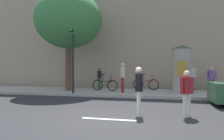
% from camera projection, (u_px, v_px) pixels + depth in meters
% --- Properties ---
extents(ground_plane, '(80.00, 80.00, 0.00)m').
position_uv_depth(ground_plane, '(109.00, 119.00, 6.99)').
color(ground_plane, '#2B2B2D').
extents(sidewalk_curb, '(36.00, 4.00, 0.15)m').
position_uv_depth(sidewalk_curb, '(136.00, 93.00, 13.80)').
color(sidewalk_curb, '#B2ADA3').
rests_on(sidewalk_curb, ground_plane).
extents(lane_markings, '(25.80, 0.16, 0.01)m').
position_uv_depth(lane_markings, '(109.00, 119.00, 6.99)').
color(lane_markings, silver).
rests_on(lane_markings, ground_plane).
extents(building_backdrop, '(36.00, 5.00, 10.73)m').
position_uv_depth(building_backdrop, '(143.00, 24.00, 18.61)').
color(building_backdrop, tan).
rests_on(building_backdrop, ground_plane).
extents(traffic_light, '(0.24, 0.45, 4.33)m').
position_uv_depth(traffic_light, '(72.00, 44.00, 12.88)').
color(traffic_light, black).
rests_on(traffic_light, sidewalk_curb).
extents(poster_column, '(1.14, 1.14, 2.85)m').
position_uv_depth(poster_column, '(182.00, 69.00, 13.06)').
color(poster_column, '#9E9B93').
rests_on(poster_column, sidewalk_curb).
extents(street_tree, '(4.42, 4.42, 6.55)m').
position_uv_depth(street_tree, '(68.00, 20.00, 14.49)').
color(street_tree, brown).
rests_on(street_tree, sidewalk_curb).
extents(pedestrian_with_backpack, '(0.44, 0.47, 1.55)m').
position_uv_depth(pedestrian_with_backpack, '(187.00, 90.00, 7.28)').
color(pedestrian_with_backpack, silver).
rests_on(pedestrian_with_backpack, ground_plane).
extents(pedestrian_near_pole, '(0.29, 0.59, 1.67)m').
position_uv_depth(pedestrian_near_pole, '(139.00, 87.00, 7.51)').
color(pedestrian_near_pole, silver).
rests_on(pedestrian_near_pole, ground_plane).
extents(pedestrian_in_red_top, '(0.67, 0.25, 1.72)m').
position_uv_depth(pedestrian_in_red_top, '(191.00, 75.00, 14.33)').
color(pedestrian_in_red_top, '#724C84').
rests_on(pedestrian_in_red_top, sidewalk_curb).
extents(pedestrian_in_light_jacket, '(0.61, 0.37, 1.54)m').
position_uv_depth(pedestrian_in_light_jacket, '(212.00, 77.00, 14.07)').
color(pedestrian_in_light_jacket, '#4C4C51').
rests_on(pedestrian_in_light_jacket, sidewalk_curb).
extents(pedestrian_in_dark_shirt, '(0.42, 0.61, 1.48)m').
position_uv_depth(pedestrian_in_dark_shirt, '(99.00, 77.00, 15.92)').
color(pedestrian_in_dark_shirt, '#1E5938').
rests_on(pedestrian_in_dark_shirt, sidewalk_curb).
extents(pedestrian_tallest, '(0.36, 0.55, 1.80)m').
position_uv_depth(pedestrian_tallest, '(123.00, 75.00, 13.24)').
color(pedestrian_tallest, maroon).
rests_on(pedestrian_tallest, sidewalk_curb).
extents(bicycle_leaning, '(1.77, 0.10, 1.09)m').
position_uv_depth(bicycle_leaning, '(146.00, 84.00, 14.96)').
color(bicycle_leaning, black).
rests_on(bicycle_leaning, sidewalk_curb).
extents(bicycle_upright, '(1.77, 0.26, 1.09)m').
position_uv_depth(bicycle_upright, '(105.00, 85.00, 14.41)').
color(bicycle_upright, black).
rests_on(bicycle_upright, sidewalk_curb).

